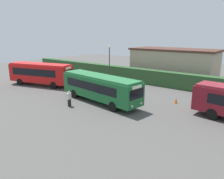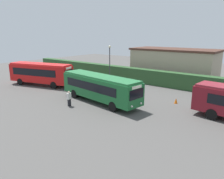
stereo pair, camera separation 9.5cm
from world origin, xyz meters
The scene contains 9 objects.
ground_plane centered at (0.00, 0.00, 0.00)m, with size 86.24×86.24×0.00m, color #514F4C.
bus_red centered at (-13.51, -0.34, 1.86)m, with size 10.00×4.90×3.23m.
bus_green centered at (-1.33, -1.11, 1.74)m, with size 10.78×3.74×3.00m.
person_left centered at (-2.88, -4.19, 0.85)m, with size 0.32×0.47×1.63m.
person_center centered at (0.54, 0.74, 0.89)m, with size 0.53×0.46×1.71m.
hedge_row centered at (0.00, 10.36, 1.09)m, with size 55.12×1.40×2.18m, color #2C502A.
depot_building centered at (0.23, 15.25, 2.57)m, with size 13.52×6.21×5.12m.
traffic_cone centered at (5.57, 3.66, 0.30)m, with size 0.36×0.36×0.60m, color orange.
lamppost centered at (-7.35, 8.11, 3.52)m, with size 0.36×0.36×5.65m.
Camera 2 is at (14.19, -18.50, 7.40)m, focal length 34.90 mm.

